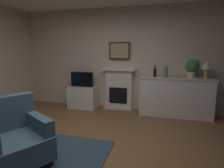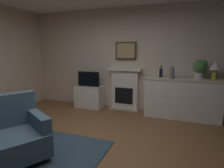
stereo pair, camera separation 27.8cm
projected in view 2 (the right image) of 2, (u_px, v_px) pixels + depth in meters
The scene contains 15 objects.
ground_plane at pixel (80, 157), 2.82m from camera, with size 5.67×5.08×0.10m, color brown.
wall_rear at pixel (126, 59), 4.89m from camera, with size 5.67×0.06×2.66m, color beige.
area_rug at pixel (24, 158), 2.70m from camera, with size 2.15×1.83×0.02m, color #2D4251.
fireplace_unit at pixel (125, 89), 4.91m from camera, with size 0.87×0.30×1.10m.
framed_picture at pixel (126, 51), 4.78m from camera, with size 0.55×0.04×0.45m.
sideboard_cabinet at pixel (182, 98), 4.28m from camera, with size 1.68×0.49×0.93m.
table_lamp at pixel (215, 67), 3.93m from camera, with size 0.26×0.26×0.40m.
wine_bottle at pixel (161, 73), 4.37m from camera, with size 0.08×0.08×0.29m.
wine_glass_left at pixel (179, 73), 4.17m from camera, with size 0.07×0.07×0.16m.
wine_glass_center at pixel (185, 73), 4.19m from camera, with size 0.07×0.07×0.16m.
vase_decorative at pixel (172, 72), 4.21m from camera, with size 0.11×0.11×0.28m.
tv_cabinet at pixel (89, 97), 5.14m from camera, with size 0.75×0.42×0.60m.
tv_set at pixel (89, 79), 5.03m from camera, with size 0.62×0.07×0.40m.
potted_plant_small at pixel (200, 68), 4.07m from camera, with size 0.30×0.30×0.43m.
armchair at pixel (14, 134), 2.64m from camera, with size 1.08×1.06×0.92m.
Camera 2 is at (1.35, -2.25, 1.55)m, focal length 29.61 mm.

